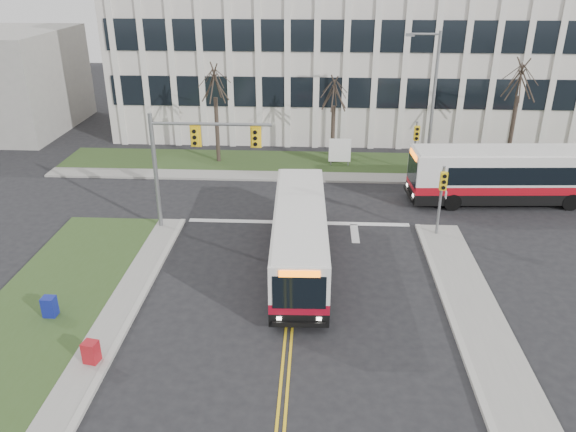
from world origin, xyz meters
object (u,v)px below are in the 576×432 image
(newspaper_box_red, at_px, (91,353))
(streetlight, at_px, (431,97))
(newspaper_box_blue, at_px, (50,308))
(bus_cross, at_px, (514,177))
(bus_main, at_px, (300,238))
(directory_sign, at_px, (340,151))

(newspaper_box_red, bearing_deg, streetlight, 64.73)
(newspaper_box_blue, bearing_deg, streetlight, 46.37)
(bus_cross, distance_m, newspaper_box_red, 24.86)
(bus_cross, bearing_deg, bus_main, -59.24)
(bus_main, xyz_separation_m, bus_cross, (12.17, 8.23, 0.16))
(bus_main, bearing_deg, streetlight, 56.59)
(directory_sign, bearing_deg, streetlight, -13.23)
(directory_sign, bearing_deg, bus_cross, -30.13)
(directory_sign, relative_size, newspaper_box_blue, 2.11)
(streetlight, xyz_separation_m, newspaper_box_blue, (-17.53, -17.50, -4.72))
(bus_cross, bearing_deg, newspaper_box_red, -53.93)
(directory_sign, height_order, newspaper_box_blue, directory_sign)
(bus_cross, relative_size, newspaper_box_red, 12.52)
(bus_main, height_order, bus_cross, bus_cross)
(directory_sign, distance_m, newspaper_box_red, 23.44)
(directory_sign, distance_m, bus_main, 14.16)
(bus_main, bearing_deg, directory_sign, 78.97)
(directory_sign, distance_m, bus_cross, 11.44)
(directory_sign, distance_m, newspaper_box_blue, 22.31)
(bus_main, distance_m, bus_cross, 14.69)
(bus_main, xyz_separation_m, newspaper_box_blue, (-9.72, -4.82, -0.95))
(streetlight, height_order, bus_main, streetlight)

